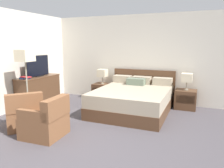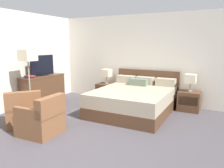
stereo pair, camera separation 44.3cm
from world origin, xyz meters
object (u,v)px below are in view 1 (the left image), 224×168
at_px(book_red_cover, 25,78).
at_px(floor_lamp, 25,60).
at_px(table_lamp_left, 102,73).
at_px(table_lamp_right, 187,78).
at_px(tv, 38,66).
at_px(armchair_by_window, 25,114).
at_px(bed, 133,99).
at_px(nightstand_left, 103,92).
at_px(book_blue_cover, 26,77).
at_px(dresser, 39,91).
at_px(nightstand_right, 186,99).
at_px(armchair_companion, 46,122).

relative_size(book_red_cover, floor_lamp, 0.15).
bearing_deg(table_lamp_left, book_red_cover, -128.71).
bearing_deg(table_lamp_right, tv, -161.77).
xyz_separation_m(table_lamp_left, armchair_by_window, (-0.52, -2.66, -0.54)).
bearing_deg(bed, nightstand_left, 148.06).
xyz_separation_m(nightstand_left, table_lamp_right, (2.42, 0.00, 0.57)).
relative_size(book_red_cover, book_blue_cover, 0.95).
bearing_deg(floor_lamp, table_lamp_right, 31.15).
bearing_deg(armchair_by_window, dresser, 120.82).
distance_m(nightstand_right, armchair_companion, 3.63).
bearing_deg(book_red_cover, table_lamp_left, 51.29).
xyz_separation_m(armchair_by_window, floor_lamp, (-0.46, 0.60, 1.04)).
distance_m(nightstand_left, dresser, 1.86).
distance_m(table_lamp_left, dresser, 1.89).
xyz_separation_m(tv, armchair_companion, (1.54, -1.61, -0.81)).
bearing_deg(armchair_by_window, nightstand_right, 42.08).
relative_size(table_lamp_right, book_red_cover, 1.83).
bearing_deg(tv, armchair_companion, -46.33).
xyz_separation_m(table_lamp_left, table_lamp_right, (2.42, 0.00, 0.00)).
distance_m(table_lamp_right, book_red_cover, 4.16).
bearing_deg(bed, book_blue_cover, -159.46).
distance_m(nightstand_right, tv, 4.07).
distance_m(nightstand_right, floor_lamp, 4.12).
bearing_deg(book_red_cover, bed, 20.33).
distance_m(book_blue_cover, floor_lamp, 0.67).
xyz_separation_m(nightstand_right, table_lamp_right, (0.00, 0.00, 0.57)).
distance_m(bed, book_red_cover, 2.80).
relative_size(dresser, armchair_companion, 1.76).
relative_size(nightstand_right, tv, 0.64).
bearing_deg(table_lamp_left, bed, -31.99).
bearing_deg(table_lamp_left, floor_lamp, -115.54).
bearing_deg(book_blue_cover, floor_lamp, -43.91).
bearing_deg(dresser, bed, 11.07).
distance_m(table_lamp_left, floor_lamp, 2.34).
bearing_deg(tv, floor_lamp, -65.57).
relative_size(table_lamp_left, book_blue_cover, 1.73).
bearing_deg(floor_lamp, armchair_companion, -34.28).
bearing_deg(book_blue_cover, tv, 91.31).
height_order(bed, dresser, bed).
bearing_deg(bed, table_lamp_left, 148.01).
height_order(table_lamp_left, floor_lamp, floor_lamp).
relative_size(dresser, armchair_by_window, 1.38).
height_order(table_lamp_left, armchair_companion, table_lamp_left).
height_order(table_lamp_left, book_blue_cover, table_lamp_left).
relative_size(nightstand_left, floor_lamp, 0.34).
distance_m(armchair_companion, floor_lamp, 1.75).
height_order(nightstand_left, table_lamp_right, table_lamp_right).
xyz_separation_m(table_lamp_left, dresser, (-1.36, -1.26, -0.40)).
height_order(bed, nightstand_right, bed).
bearing_deg(bed, dresser, -168.93).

